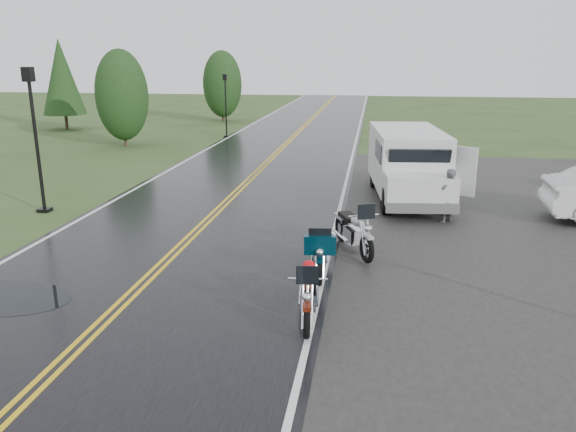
{
  "coord_description": "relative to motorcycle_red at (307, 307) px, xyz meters",
  "views": [
    {
      "loc": [
        4.77,
        -10.93,
        4.75
      ],
      "look_at": [
        2.8,
        2.0,
        1.0
      ],
      "focal_mm": 35.0,
      "sensor_mm": 36.0,
      "label": 1
    }
  ],
  "objects": [
    {
      "name": "van_white",
      "position": [
        1.48,
        8.32,
        0.56
      ],
      "size": [
        2.87,
        6.29,
        2.39
      ],
      "primitive_type": null,
      "rotation": [
        0.0,
        0.0,
        0.1
      ],
      "color": "silver",
      "rests_on": "ground"
    },
    {
      "name": "road",
      "position": [
        -3.77,
        12.25,
        -0.61
      ],
      "size": [
        8.0,
        100.0,
        0.04
      ],
      "primitive_type": "cube",
      "color": "black",
      "rests_on": "ground"
    },
    {
      "name": "tree_left_mid",
      "position": [
        -12.38,
        20.18,
        1.56
      ],
      "size": [
        2.8,
        2.8,
        4.38
      ],
      "primitive_type": null,
      "color": "#1E3D19",
      "rests_on": "ground"
    },
    {
      "name": "person_at_van",
      "position": [
        3.22,
        7.66,
        0.17
      ],
      "size": [
        0.68,
        0.68,
        1.6
      ],
      "primitive_type": "imported",
      "rotation": [
        0.0,
        0.0,
        3.92
      ],
      "color": "#46474B",
      "rests_on": "ground"
    },
    {
      "name": "lamp_post_near_left",
      "position": [
        -9.18,
        7.06,
        1.61
      ],
      "size": [
        0.38,
        0.38,
        4.48
      ],
      "primitive_type": null,
      "color": "black",
      "rests_on": "ground"
    },
    {
      "name": "ground",
      "position": [
        -3.77,
        2.25,
        -0.63
      ],
      "size": [
        120.0,
        120.0,
        0.0
      ],
      "primitive_type": "plane",
      "color": "#2D471E",
      "rests_on": "ground"
    },
    {
      "name": "motorcycle_red",
      "position": [
        0.0,
        0.0,
        0.0
      ],
      "size": [
        0.97,
        2.2,
        1.27
      ],
      "primitive_type": null,
      "rotation": [
        0.0,
        0.0,
        0.09
      ],
      "color": "#531409",
      "rests_on": "ground"
    },
    {
      "name": "pine_left_far",
      "position": [
        -19.28,
        26.34,
        2.22
      ],
      "size": [
        2.74,
        2.74,
        5.7
      ],
      "primitive_type": null,
      "color": "#1E3D19",
      "rests_on": "ground"
    },
    {
      "name": "lamp_post_far_left",
      "position": [
        -7.77,
        24.28,
        1.24
      ],
      "size": [
        0.32,
        0.32,
        3.76
      ],
      "primitive_type": null,
      "color": "black",
      "rests_on": "ground"
    },
    {
      "name": "tree_left_far",
      "position": [
        -10.18,
        32.55,
        1.57
      ],
      "size": [
        2.86,
        2.86,
        4.4
      ],
      "primitive_type": null,
      "color": "#1E3D19",
      "rests_on": "ground"
    },
    {
      "name": "motorcycle_silver",
      "position": [
        0.95,
        3.81,
        0.06
      ],
      "size": [
        1.71,
        2.49,
        1.38
      ],
      "primitive_type": null,
      "rotation": [
        0.0,
        0.0,
        0.41
      ],
      "color": "#94979B",
      "rests_on": "ground"
    },
    {
      "name": "motorcycle_teal",
      "position": [
        -0.01,
        2.32,
        -0.01
      ],
      "size": [
        0.98,
        2.17,
        1.24
      ],
      "primitive_type": null,
      "rotation": [
        0.0,
        0.0,
        0.11
      ],
      "color": "#042532",
      "rests_on": "ground"
    }
  ]
}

